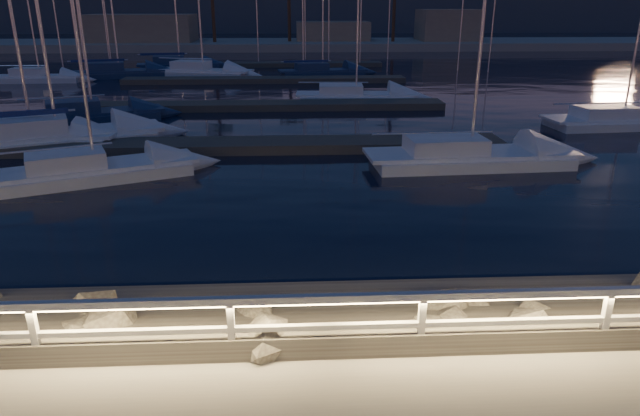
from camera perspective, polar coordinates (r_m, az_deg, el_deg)
The scene contains 18 objects.
ground at distance 9.62m, azimuth -14.83°, elevation -14.33°, with size 400.00×400.00×0.00m, color gray.
harbor_water at distance 39.55m, azimuth -5.89°, elevation 10.60°, with size 400.00×440.00×0.60m.
guard_rail at distance 9.23m, azimuth -15.67°, elevation -10.33°, with size 44.11×0.12×1.06m.
floating_docks at distance 40.73m, azimuth -5.84°, elevation 11.67°, with size 22.00×36.00×0.40m.
far_shore at distance 82.01m, azimuth -4.60°, elevation 16.25°, with size 160.00×14.00×5.20m.
distant_hills at distance 143.51m, azimuth -13.37°, elevation 19.08°, with size 230.00×37.50×18.00m.
sailboat_a at distance 28.19m, azimuth -27.18°, elevation 6.50°, with size 7.58×2.66×12.78m.
sailboat_b at distance 21.66m, azimuth -22.08°, elevation 3.67°, with size 7.16×4.53×11.89m.
sailboat_c at distance 22.59m, azimuth 14.29°, elevation 5.18°, with size 8.15×2.91×13.59m.
sailboat_d at distance 32.66m, azimuth 27.73°, elevation 7.88°, with size 8.13×3.03×13.46m.
sailboat_e at distance 32.53m, azimuth -22.09°, elevation 8.72°, with size 7.30×4.50×12.15m.
sailboat_f at distance 27.44m, azimuth -25.26°, elevation 6.53°, with size 9.00×5.61×14.92m.
sailboat_i at distance 51.28m, azimuth -26.40°, elevation 11.68°, with size 6.69×2.20×11.35m.
sailboat_j at distance 52.05m, azimuth -19.68°, elevation 12.69°, with size 8.43×4.48×13.85m.
sailboat_k at distance 50.38m, azimuth 0.04°, elevation 13.55°, with size 7.77×3.53×12.74m.
sailboat_l at distance 37.02m, azimuth 3.31°, elevation 11.23°, with size 7.74×2.76×12.86m.
sailboat_m at distance 56.48m, azimuth -14.05°, elevation 13.72°, with size 7.99×3.69×13.21m.
sailboat_n at distance 50.83m, azimuth -11.84°, elevation 13.27°, with size 8.69×4.75×14.28m.
Camera 1 is at (1.99, -7.78, 5.29)m, focal length 32.00 mm.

